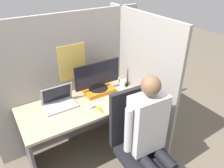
{
  "coord_description": "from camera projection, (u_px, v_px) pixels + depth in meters",
  "views": [
    {
      "loc": [
        -0.79,
        -1.58,
        2.17
      ],
      "look_at": [
        0.29,
        0.16,
        1.0
      ],
      "focal_mm": 35.0,
      "sensor_mm": 36.0,
      "label": 1
    }
  ],
  "objects": [
    {
      "name": "office_chair",
      "position": [
        137.0,
        141.0,
        2.25
      ],
      "size": [
        0.52,
        0.57,
        1.09
      ],
      "color": "black",
      "rests_on": "ground"
    },
    {
      "name": "stapler",
      "position": [
        123.0,
        83.0,
        2.85
      ],
      "size": [
        0.04,
        0.16,
        0.04
      ],
      "color": "black",
      "rests_on": "desk"
    },
    {
      "name": "ground_plane",
      "position": [
        99.0,
        168.0,
        2.61
      ],
      "size": [
        12.0,
        12.0,
        0.0
      ],
      "primitive_type": "plane",
      "color": "#665B4C"
    },
    {
      "name": "cubicle_panel_right",
      "position": [
        138.0,
        82.0,
        2.72
      ],
      "size": [
        0.04,
        1.29,
        1.69
      ],
      "color": "gray",
      "rests_on": "ground"
    },
    {
      "name": "desk",
      "position": [
        84.0,
        117.0,
        2.57
      ],
      "size": [
        1.42,
        0.66,
        0.75
      ],
      "color": "tan",
      "rests_on": "ground"
    },
    {
      "name": "mouse",
      "position": [
        92.0,
        106.0,
        2.4
      ],
      "size": [
        0.08,
        0.04,
        0.04
      ],
      "color": "silver",
      "rests_on": "desk"
    },
    {
      "name": "carrot_toy",
      "position": [
        101.0,
        111.0,
        2.33
      ],
      "size": [
        0.04,
        0.15,
        0.04
      ],
      "color": "orange",
      "rests_on": "desk"
    },
    {
      "name": "person",
      "position": [
        151.0,
        135.0,
        2.01
      ],
      "size": [
        0.48,
        0.48,
        1.35
      ],
      "color": "black",
      "rests_on": "ground"
    },
    {
      "name": "coffee_mug",
      "position": [
        123.0,
        83.0,
        2.82
      ],
      "size": [
        0.09,
        0.09,
        0.08
      ],
      "color": "white",
      "rests_on": "desk"
    },
    {
      "name": "cubicle_panel_back",
      "position": [
        70.0,
        83.0,
        2.69
      ],
      "size": [
        1.92,
        0.05,
        1.69
      ],
      "color": "gray",
      "rests_on": "ground"
    },
    {
      "name": "monitor",
      "position": [
        98.0,
        76.0,
        2.59
      ],
      "size": [
        0.58,
        0.23,
        0.34
      ],
      "color": "black",
      "rests_on": "paper_box"
    },
    {
      "name": "laptop",
      "position": [
        60.0,
        102.0,
        2.42
      ],
      "size": [
        0.36,
        0.23,
        0.24
      ],
      "color": "#99999E",
      "rests_on": "desk"
    },
    {
      "name": "paper_box",
      "position": [
        98.0,
        90.0,
        2.68
      ],
      "size": [
        0.36,
        0.25,
        0.05
      ],
      "color": "orange",
      "rests_on": "desk"
    }
  ]
}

